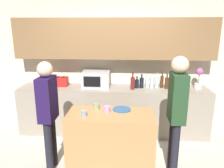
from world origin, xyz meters
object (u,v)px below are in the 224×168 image
at_px(microwave, 96,79).
at_px(bottle_6, 162,82).
at_px(bottle_1, 137,84).
at_px(bottle_2, 142,83).
at_px(potted_plant, 199,78).
at_px(bottle_0, 133,83).
at_px(cup_1, 97,106).
at_px(bottle_4, 152,83).
at_px(bottle_3, 147,82).
at_px(bottle_7, 167,83).
at_px(cup_2, 84,113).
at_px(person_left, 48,108).
at_px(cup_0, 107,109).
at_px(plate_on_island, 122,109).
at_px(toaster, 61,82).
at_px(person_center, 177,107).
at_px(bottle_5, 157,82).

height_order(microwave, bottle_6, bottle_6).
distance_m(bottle_1, bottle_2, 0.09).
bearing_deg(bottle_1, microwave, 178.09).
distance_m(potted_plant, bottle_0, 1.24).
bearing_deg(cup_1, bottle_4, 51.03).
height_order(microwave, bottle_2, microwave).
distance_m(bottle_3, cup_1, 1.44).
distance_m(microwave, bottle_7, 1.34).
bearing_deg(cup_1, cup_2, -116.94).
bearing_deg(potted_plant, bottle_7, -176.69).
distance_m(bottle_1, bottle_4, 0.28).
relative_size(bottle_2, person_left, 0.17).
bearing_deg(potted_plant, bottle_6, 178.39).
distance_m(microwave, bottle_2, 0.87).
xyz_separation_m(microwave, cup_1, (0.16, -1.13, -0.12)).
distance_m(potted_plant, bottle_4, 0.87).
bearing_deg(bottle_4, cup_1, -128.97).
bearing_deg(bottle_2, person_left, -137.64).
bearing_deg(bottle_7, bottle_6, 147.25).
relative_size(bottle_1, person_left, 0.14).
relative_size(cup_0, cup_2, 1.14).
relative_size(potted_plant, plate_on_island, 1.52).
bearing_deg(toaster, potted_plant, -0.00).
bearing_deg(bottle_1, bottle_4, 1.50).
distance_m(microwave, bottle_3, 0.98).
relative_size(potted_plant, bottle_0, 1.26).
bearing_deg(plate_on_island, person_left, -172.69).
xyz_separation_m(potted_plant, cup_2, (-1.89, -1.39, -0.17)).
xyz_separation_m(bottle_6, person_left, (-1.75, -1.28, -0.09)).
bearing_deg(toaster, person_center, -33.26).
relative_size(bottle_1, cup_2, 2.85).
relative_size(potted_plant, bottle_4, 1.41).
bearing_deg(cup_1, bottle_0, 62.00).
xyz_separation_m(bottle_0, person_center, (0.56, -1.15, -0.02)).
bearing_deg(microwave, bottle_6, 0.94).
bearing_deg(potted_plant, bottle_4, -178.66).
height_order(plate_on_island, cup_2, cup_2).
bearing_deg(bottle_5, bottle_0, -162.69).
height_order(potted_plant, bottle_1, potted_plant).
bearing_deg(bottle_2, bottle_3, 29.52).
distance_m(potted_plant, bottle_2, 1.06).
distance_m(bottle_5, person_center, 1.29).
bearing_deg(cup_0, bottle_2, 65.50).
distance_m(microwave, bottle_1, 0.78).
bearing_deg(cup_1, cup_0, -30.16).
height_order(potted_plant, cup_1, potted_plant).
bearing_deg(bottle_4, toaster, 179.34).
bearing_deg(person_center, microwave, 44.22).
xyz_separation_m(bottle_6, plate_on_island, (-0.73, -1.15, -0.13)).
height_order(toaster, person_center, person_center).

